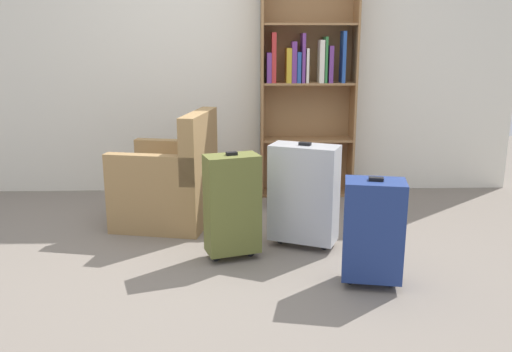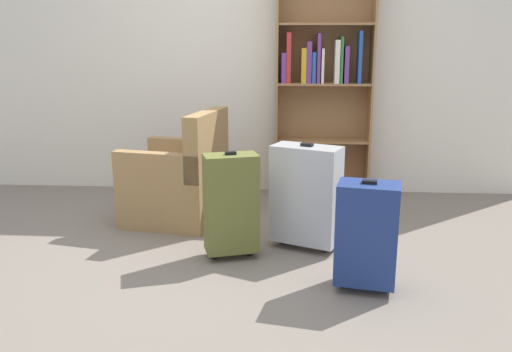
{
  "view_description": "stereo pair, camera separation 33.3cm",
  "coord_description": "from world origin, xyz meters",
  "px_view_note": "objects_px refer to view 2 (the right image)",
  "views": [
    {
      "loc": [
        0.09,
        -3.28,
        1.44
      ],
      "look_at": [
        0.19,
        0.21,
        0.55
      ],
      "focal_mm": 37.7,
      "sensor_mm": 36.0,
      "label": 1
    },
    {
      "loc": [
        0.43,
        -3.27,
        1.44
      ],
      "look_at": [
        0.19,
        0.21,
        0.55
      ],
      "focal_mm": 37.7,
      "sensor_mm": 36.0,
      "label": 2
    }
  ],
  "objects_px": {
    "suitcase_olive": "(231,204)",
    "mug": "(246,220)",
    "storage_box": "(307,196)",
    "armchair": "(179,182)",
    "suitcase_navy_blue": "(367,234)",
    "bookshelf": "(322,79)",
    "suitcase_silver": "(306,195)"
  },
  "relations": [
    {
      "from": "suitcase_olive",
      "to": "mug",
      "type": "bearing_deg",
      "value": 85.88
    },
    {
      "from": "mug",
      "to": "storage_box",
      "type": "bearing_deg",
      "value": 46.37
    },
    {
      "from": "armchair",
      "to": "suitcase_navy_blue",
      "type": "height_order",
      "value": "armchair"
    },
    {
      "from": "storage_box",
      "to": "suitcase_olive",
      "type": "relative_size",
      "value": 0.59
    },
    {
      "from": "armchair",
      "to": "mug",
      "type": "bearing_deg",
      "value": -11.29
    },
    {
      "from": "bookshelf",
      "to": "suitcase_navy_blue",
      "type": "bearing_deg",
      "value": -84.97
    },
    {
      "from": "storage_box",
      "to": "suitcase_silver",
      "type": "distance_m",
      "value": 0.99
    },
    {
      "from": "armchair",
      "to": "suitcase_silver",
      "type": "bearing_deg",
      "value": -28.21
    },
    {
      "from": "mug",
      "to": "suitcase_olive",
      "type": "height_order",
      "value": "suitcase_olive"
    },
    {
      "from": "bookshelf",
      "to": "suitcase_navy_blue",
      "type": "relative_size",
      "value": 3.1
    },
    {
      "from": "bookshelf",
      "to": "mug",
      "type": "bearing_deg",
      "value": -123.08
    },
    {
      "from": "storage_box",
      "to": "suitcase_olive",
      "type": "height_order",
      "value": "suitcase_olive"
    },
    {
      "from": "bookshelf",
      "to": "mug",
      "type": "height_order",
      "value": "bookshelf"
    },
    {
      "from": "suitcase_silver",
      "to": "suitcase_navy_blue",
      "type": "relative_size",
      "value": 1.13
    },
    {
      "from": "armchair",
      "to": "suitcase_navy_blue",
      "type": "xyz_separation_m",
      "value": [
        1.35,
        -1.18,
        0.03
      ]
    },
    {
      "from": "suitcase_olive",
      "to": "suitcase_silver",
      "type": "height_order",
      "value": "suitcase_silver"
    },
    {
      "from": "mug",
      "to": "storage_box",
      "type": "xyz_separation_m",
      "value": [
        0.49,
        0.52,
        0.06
      ]
    },
    {
      "from": "bookshelf",
      "to": "armchair",
      "type": "xyz_separation_m",
      "value": [
        -1.17,
        -0.84,
        -0.78
      ]
    },
    {
      "from": "bookshelf",
      "to": "storage_box",
      "type": "height_order",
      "value": "bookshelf"
    },
    {
      "from": "suitcase_olive",
      "to": "suitcase_silver",
      "type": "bearing_deg",
      "value": 22.46
    },
    {
      "from": "storage_box",
      "to": "suitcase_silver",
      "type": "xyz_separation_m",
      "value": [
        -0.04,
        -0.95,
        0.28
      ]
    },
    {
      "from": "storage_box",
      "to": "suitcase_navy_blue",
      "type": "xyz_separation_m",
      "value": [
        0.3,
        -1.58,
        0.24
      ]
    },
    {
      "from": "bookshelf",
      "to": "suitcase_silver",
      "type": "bearing_deg",
      "value": -96.73
    },
    {
      "from": "mug",
      "to": "storage_box",
      "type": "height_order",
      "value": "storage_box"
    },
    {
      "from": "armchair",
      "to": "storage_box",
      "type": "distance_m",
      "value": 1.14
    },
    {
      "from": "bookshelf",
      "to": "storage_box",
      "type": "distance_m",
      "value": 1.08
    },
    {
      "from": "mug",
      "to": "suitcase_navy_blue",
      "type": "height_order",
      "value": "suitcase_navy_blue"
    },
    {
      "from": "mug",
      "to": "suitcase_olive",
      "type": "bearing_deg",
      "value": -94.12
    },
    {
      "from": "suitcase_silver",
      "to": "suitcase_navy_blue",
      "type": "xyz_separation_m",
      "value": [
        0.34,
        -0.64,
        -0.04
      ]
    },
    {
      "from": "armchair",
      "to": "suitcase_navy_blue",
      "type": "bearing_deg",
      "value": -41.15
    },
    {
      "from": "armchair",
      "to": "mug",
      "type": "height_order",
      "value": "armchair"
    },
    {
      "from": "bookshelf",
      "to": "armchair",
      "type": "distance_m",
      "value": 1.63
    }
  ]
}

